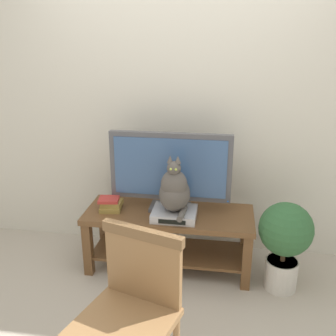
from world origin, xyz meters
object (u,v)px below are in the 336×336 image
object	(u,v)px
wooden_chair	(131,303)
book_stack	(111,204)
potted_plant	(285,238)
media_box	(174,214)
tv_stand	(169,229)
tv	(170,169)
cat	(175,190)

from	to	relation	value
wooden_chair	book_stack	distance (m)	1.22
potted_plant	media_box	bearing A→B (deg)	175.16
tv_stand	tv	xyz separation A→B (m)	(0.00, 0.06, 0.49)
book_stack	potted_plant	distance (m)	1.39
tv	cat	xyz separation A→B (m)	(0.06, -0.16, -0.11)
tv_stand	potted_plant	distance (m)	0.91
tv	potted_plant	bearing A→B (deg)	-13.82
book_stack	potted_plant	bearing A→B (deg)	-5.46
tv	wooden_chair	world-z (taller)	tv
tv_stand	potted_plant	xyz separation A→B (m)	(0.90, -0.16, 0.08)
tv_stand	tv	world-z (taller)	tv
cat	wooden_chair	xyz separation A→B (m)	(-0.08, -1.06, -0.21)
tv_stand	media_box	size ratio (longest dim) A/B	3.94
wooden_chair	tv_stand	bearing A→B (deg)	88.84
book_stack	potted_plant	world-z (taller)	potted_plant
book_stack	tv_stand	bearing A→B (deg)	3.08
media_box	wooden_chair	distance (m)	1.07
tv_stand	wooden_chair	size ratio (longest dim) A/B	1.49
media_box	cat	world-z (taller)	cat
cat	book_stack	xyz separation A→B (m)	(-0.54, 0.07, -0.19)
book_stack	media_box	bearing A→B (deg)	-6.44
media_box	book_stack	size ratio (longest dim) A/B	1.77
tv	book_stack	world-z (taller)	tv
wooden_chair	book_stack	bearing A→B (deg)	111.84
media_box	tv	bearing A→B (deg)	110.82
tv	media_box	world-z (taller)	tv
wooden_chair	potted_plant	size ratio (longest dim) A/B	1.28
tv	potted_plant	world-z (taller)	tv
wooden_chair	potted_plant	world-z (taller)	wooden_chair
tv_stand	cat	bearing A→B (deg)	-59.77
tv_stand	book_stack	distance (m)	0.52
wooden_chair	book_stack	world-z (taller)	wooden_chair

